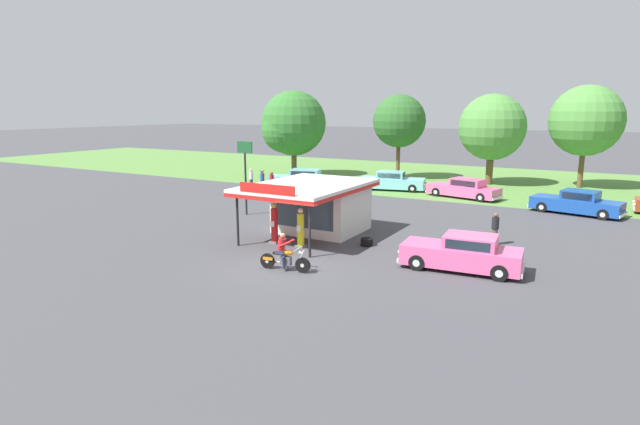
# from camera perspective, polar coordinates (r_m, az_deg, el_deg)

# --- Properties ---
(ground_plane) EXTENTS (300.00, 300.00, 0.00)m
(ground_plane) POSITION_cam_1_polar(r_m,az_deg,el_deg) (21.92, -3.59, -5.81)
(ground_plane) COLOR #424247
(grass_verge_strip) EXTENTS (120.00, 24.00, 0.01)m
(grass_verge_strip) POSITION_cam_1_polar(r_m,az_deg,el_deg) (49.29, 15.79, 3.55)
(grass_verge_strip) COLOR #56843D
(grass_verge_strip) RESTS_ON ground
(service_station_kiosk) EXTENTS (4.94, 7.20, 3.22)m
(service_station_kiosk) POSITION_cam_1_polar(r_m,az_deg,el_deg) (27.11, -0.19, 1.10)
(service_station_kiosk) COLOR silver
(service_station_kiosk) RESTS_ON ground
(gas_pump_nearside) EXTENTS (0.44, 0.44, 2.01)m
(gas_pump_nearside) POSITION_cam_1_polar(r_m,az_deg,el_deg) (25.12, -5.14, -1.39)
(gas_pump_nearside) COLOR slate
(gas_pump_nearside) RESTS_ON ground
(gas_pump_offside) EXTENTS (0.44, 0.44, 1.92)m
(gas_pump_offside) POSITION_cam_1_polar(r_m,az_deg,el_deg) (24.32, -2.19, -1.90)
(gas_pump_offside) COLOR slate
(gas_pump_offside) RESTS_ON ground
(motorcycle_with_rider) EXTENTS (2.24, 0.70, 1.58)m
(motorcycle_with_rider) POSITION_cam_1_polar(r_m,az_deg,el_deg) (20.93, -4.07, -4.79)
(motorcycle_with_rider) COLOR black
(motorcycle_with_rider) RESTS_ON ground
(featured_classic_sedan) EXTENTS (5.07, 2.18, 1.51)m
(featured_classic_sedan) POSITION_cam_1_polar(r_m,az_deg,el_deg) (21.72, 15.67, -4.47)
(featured_classic_sedan) COLOR #E55993
(featured_classic_sedan) RESTS_ON ground
(parked_car_second_row_spare) EXTENTS (5.79, 3.36, 1.58)m
(parked_car_second_row_spare) POSITION_cam_1_polar(r_m,az_deg,el_deg) (42.46, -1.99, 3.73)
(parked_car_second_row_spare) COLOR #7AC6D1
(parked_car_second_row_spare) RESTS_ON ground
(parked_car_back_row_far_left) EXTENTS (5.68, 2.99, 1.53)m
(parked_car_back_row_far_left) POSITION_cam_1_polar(r_m,az_deg,el_deg) (41.89, 8.05, 3.47)
(parked_car_back_row_far_left) COLOR #7AC6D1
(parked_car_back_row_far_left) RESTS_ON ground
(parked_car_back_row_left) EXTENTS (5.66, 2.97, 1.52)m
(parked_car_back_row_left) POSITION_cam_1_polar(r_m,az_deg,el_deg) (35.85, 26.86, 0.93)
(parked_car_back_row_left) COLOR #19479E
(parked_car_back_row_left) RESTS_ON ground
(parked_car_back_row_right) EXTENTS (5.69, 2.95, 1.47)m
(parked_car_back_row_right) POSITION_cam_1_polar(r_m,az_deg,el_deg) (39.26, 15.86, 2.56)
(parked_car_back_row_right) COLOR #E55993
(parked_car_back_row_right) RESTS_ON ground
(bystander_chatting_near_pumps) EXTENTS (0.34, 0.34, 1.75)m
(bystander_chatting_near_pumps) POSITION_cam_1_polar(r_m,az_deg,el_deg) (41.83, -7.73, 3.79)
(bystander_chatting_near_pumps) COLOR #2D3351
(bystander_chatting_near_pumps) RESTS_ON ground
(bystander_standing_back_lot) EXTENTS (0.38, 0.38, 1.72)m
(bystander_standing_back_lot) POSITION_cam_1_polar(r_m,az_deg,el_deg) (40.74, -6.50, 3.60)
(bystander_standing_back_lot) COLOR #2D3351
(bystander_standing_back_lot) RESTS_ON ground
(bystander_admiring_sedan) EXTENTS (0.34, 0.34, 1.78)m
(bystander_admiring_sedan) POSITION_cam_1_polar(r_m,az_deg,el_deg) (39.31, -5.44, 3.37)
(bystander_admiring_sedan) COLOR black
(bystander_admiring_sedan) RESTS_ON ground
(bystander_strolling_foreground) EXTENTS (0.34, 0.34, 1.59)m
(bystander_strolling_foreground) POSITION_cam_1_polar(r_m,az_deg,el_deg) (26.13, 19.06, -1.67)
(bystander_strolling_foreground) COLOR brown
(bystander_strolling_foreground) RESTS_ON ground
(tree_oak_left) EXTENTS (5.80, 5.80, 8.46)m
(tree_oak_left) POSITION_cam_1_polar(r_m,az_deg,el_deg) (47.63, 27.69, 9.10)
(tree_oak_left) COLOR brown
(tree_oak_left) RESTS_ON ground
(tree_oak_right) EXTENTS (4.92, 4.92, 7.85)m
(tree_oak_right) POSITION_cam_1_polar(r_m,az_deg,el_deg) (48.90, 8.79, 10.02)
(tree_oak_right) COLOR brown
(tree_oak_right) RESTS_ON ground
(tree_oak_centre) EXTENTS (6.26, 6.27, 8.26)m
(tree_oak_centre) POSITION_cam_1_polar(r_m,az_deg,el_deg) (49.83, -3.24, 9.78)
(tree_oak_centre) COLOR brown
(tree_oak_centre) RESTS_ON ground
(tree_oak_distant_spare) EXTENTS (5.67, 5.67, 7.80)m
(tree_oak_distant_spare) POSITION_cam_1_polar(r_m,az_deg,el_deg) (46.65, 18.77, 9.04)
(tree_oak_distant_spare) COLOR brown
(tree_oak_distant_spare) RESTS_ON ground
(roadside_pole_sign) EXTENTS (1.10, 0.12, 4.56)m
(roadside_pole_sign) POSITION_cam_1_polar(r_m,az_deg,el_deg) (31.78, -8.40, 5.31)
(roadside_pole_sign) COLOR black
(roadside_pole_sign) RESTS_ON ground
(spare_tire_stack) EXTENTS (0.60, 0.60, 0.36)m
(spare_tire_stack) POSITION_cam_1_polar(r_m,az_deg,el_deg) (24.80, 5.27, -3.32)
(spare_tire_stack) COLOR black
(spare_tire_stack) RESTS_ON ground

